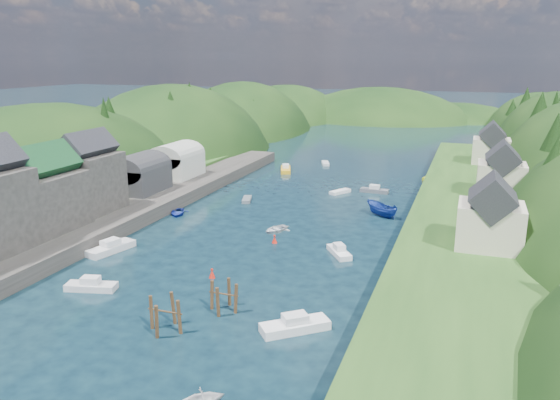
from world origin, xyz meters
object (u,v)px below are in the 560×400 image
at_px(piling_cluster_near, 165,317).
at_px(channel_buoy_near, 212,274).
at_px(piling_cluster_far, 224,299).
at_px(channel_buoy_far, 275,239).

relative_size(piling_cluster_near, channel_buoy_near, 3.37).
bearing_deg(channel_buoy_near, piling_cluster_far, -55.74).
distance_m(piling_cluster_near, channel_buoy_near, 12.09).
xyz_separation_m(piling_cluster_near, piling_cluster_far, (3.11, 5.23, -0.12)).
xyz_separation_m(piling_cluster_far, channel_buoy_far, (-2.15, 19.71, -0.69)).
distance_m(piling_cluster_near, piling_cluster_far, 6.08).
relative_size(piling_cluster_far, channel_buoy_far, 3.15).
distance_m(piling_cluster_far, channel_buoy_near, 8.19).
xyz_separation_m(piling_cluster_near, channel_buoy_near, (-1.49, 11.97, -0.81)).
bearing_deg(piling_cluster_far, channel_buoy_near, 124.26).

